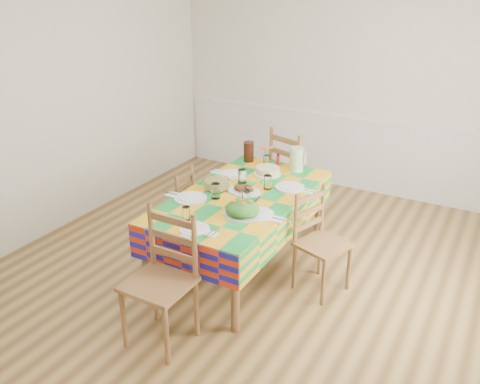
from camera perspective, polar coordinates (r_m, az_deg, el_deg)
name	(u,v)px	position (r m, az deg, el deg)	size (l,w,h in m)	color
room	(249,134)	(4.12, 1.00, 6.52)	(4.58, 5.08, 2.78)	brown
wainscot	(342,149)	(6.57, 11.34, 4.72)	(4.41, 0.06, 0.92)	silver
dining_table	(242,203)	(4.55, 0.17, -1.20)	(1.01, 1.88, 0.73)	brown
setting_near_head	(192,223)	(3.97, -5.41, -3.51)	(0.39, 0.26, 0.11)	silver
setting_left_near	(199,195)	(4.44, -4.62, -0.39)	(0.52, 0.31, 0.14)	silver
setting_left_far	(235,175)	(4.88, -0.52, 1.93)	(0.50, 0.30, 0.13)	silver
setting_right_near	(254,208)	(4.19, 1.57, -1.83)	(0.52, 0.30, 0.13)	silver
setting_right_far	(282,185)	(4.65, 4.79, 0.74)	(0.51, 0.29, 0.13)	silver
meat_platter	(244,190)	(4.56, 0.44, 0.27)	(0.32, 0.23, 0.06)	silver
salad_platter	(242,209)	(4.12, 0.26, -1.95)	(0.31, 0.31, 0.13)	silver
pasta_bowl	(216,184)	(4.64, -2.67, 0.91)	(0.24, 0.24, 0.09)	white
cake	(268,171)	(4.96, 3.12, 2.38)	(0.27, 0.27, 0.07)	silver
serving_utensils	(251,203)	(4.35, 1.23, -1.22)	(0.13, 0.30, 0.01)	black
flower_vase	(266,158)	(5.16, 2.98, 3.88)	(0.14, 0.11, 0.22)	white
hot_sauce	(278,160)	(5.15, 4.30, 3.57)	(0.03, 0.03, 0.14)	red
green_pitcher	(297,159)	(5.06, 6.40, 3.69)	(0.14, 0.14, 0.24)	#AFCA8E
tea_pitcher	(249,152)	(5.29, 0.99, 4.56)	(0.11, 0.11, 0.21)	black
name_card	(184,237)	(3.81, -6.25, -5.04)	(0.08, 0.03, 0.02)	silver
chair_near	(162,280)	(3.77, -8.72, -9.79)	(0.46, 0.43, 1.02)	brown
chair_far	(293,175)	(5.59, 5.94, 1.93)	(0.57, 0.55, 1.03)	brown
chair_left	(175,209)	(5.03, -7.31, -1.86)	(0.40, 0.42, 0.84)	brown
chair_right	(319,242)	(4.38, 8.91, -5.61)	(0.49, 0.50, 0.90)	brown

